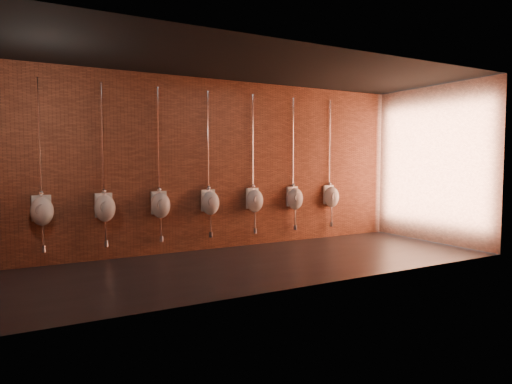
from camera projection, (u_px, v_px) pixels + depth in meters
ground at (252, 264)px, 7.40m from camera, size 8.50×8.50×0.00m
room_shell at (252, 140)px, 7.26m from camera, size 8.54×3.04×3.22m
urinal_0 at (42, 210)px, 7.10m from camera, size 0.39×0.36×2.71m
urinal_1 at (105, 207)px, 7.56m from camera, size 0.39×0.36×2.71m
urinal_2 at (161, 204)px, 8.02m from camera, size 0.39×0.36×2.71m
urinal_3 at (210, 202)px, 8.48m from camera, size 0.39×0.36×2.71m
urinal_4 at (255, 200)px, 8.94m from camera, size 0.39×0.36×2.71m
urinal_5 at (295, 198)px, 9.40m from camera, size 0.39×0.36×2.71m
urinal_6 at (331, 196)px, 9.86m from camera, size 0.39×0.36×2.71m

